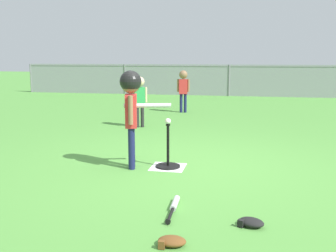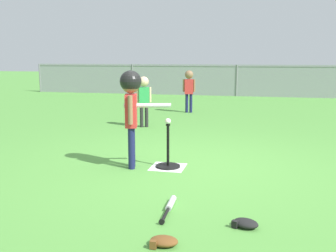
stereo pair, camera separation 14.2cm
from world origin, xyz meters
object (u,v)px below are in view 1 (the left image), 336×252
at_px(batting_tee, 168,161).
at_px(fielder_near_left, 183,86).
at_px(batter_child, 131,99).
at_px(glove_by_plate, 172,241).
at_px(glove_near_bats, 251,222).
at_px(spare_bat_silver, 174,206).
at_px(fielder_deep_center, 140,95).
at_px(baseball_on_tee, 168,121).

bearing_deg(batting_tee, fielder_near_left, 97.09).
bearing_deg(batting_tee, batter_child, -165.09).
bearing_deg(glove_by_plate, batter_child, 114.46).
xyz_separation_m(batting_tee, glove_near_bats, (1.06, -1.64, -0.05)).
relative_size(batting_tee, glove_near_bats, 2.17).
relative_size(fielder_near_left, spare_bat_silver, 1.84).
distance_m(fielder_deep_center, spare_bat_silver, 4.48).
height_order(batter_child, glove_near_bats, batter_child).
distance_m(fielder_deep_center, fielder_near_left, 2.37).
xyz_separation_m(baseball_on_tee, spare_bat_silver, (0.34, -1.38, -0.58)).
bearing_deg(baseball_on_tee, fielder_near_left, 97.09).
distance_m(batter_child, fielder_deep_center, 3.01).
bearing_deg(batter_child, fielder_near_left, 92.03).
relative_size(spare_bat_silver, glove_by_plate, 2.68).
relative_size(batter_child, spare_bat_silver, 2.13).
bearing_deg(fielder_near_left, glove_by_plate, -81.40).
distance_m(batter_child, spare_bat_silver, 1.72).
height_order(batting_tee, glove_near_bats, batting_tee).
bearing_deg(glove_by_plate, fielder_near_left, 98.60).
relative_size(baseball_on_tee, glove_near_bats, 0.28).
bearing_deg(fielder_deep_center, batting_tee, -67.49).
relative_size(batter_child, fielder_deep_center, 1.22).
height_order(fielder_deep_center, glove_by_plate, fielder_deep_center).
height_order(batting_tee, baseball_on_tee, baseball_on_tee).
distance_m(fielder_deep_center, glove_near_bats, 4.99).
height_order(spare_bat_silver, glove_by_plate, glove_by_plate).
relative_size(baseball_on_tee, batter_child, 0.06).
bearing_deg(glove_by_plate, batting_tee, 102.20).
bearing_deg(fielder_near_left, batter_child, -87.97).
relative_size(batting_tee, baseball_on_tee, 7.78).
xyz_separation_m(baseball_on_tee, batter_child, (-0.45, -0.12, 0.29)).
distance_m(fielder_near_left, glove_by_plate, 7.33).
relative_size(fielder_deep_center, fielder_near_left, 0.95).
bearing_deg(spare_bat_silver, fielder_near_left, 98.55).
bearing_deg(glove_near_bats, batter_child, 134.82).
bearing_deg(fielder_near_left, spare_bat_silver, -81.45).
height_order(batting_tee, batter_child, batter_child).
height_order(batting_tee, fielder_deep_center, fielder_deep_center).
bearing_deg(spare_bat_silver, fielder_deep_center, 109.73).
distance_m(batting_tee, glove_by_plate, 2.16).
xyz_separation_m(batting_tee, spare_bat_silver, (0.34, -1.38, -0.05)).
height_order(batter_child, glove_by_plate, batter_child).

